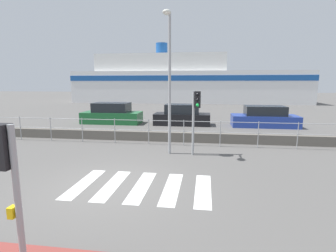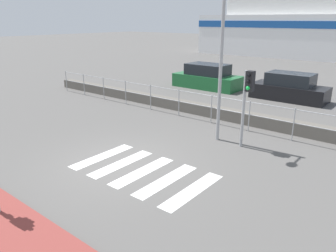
# 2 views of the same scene
# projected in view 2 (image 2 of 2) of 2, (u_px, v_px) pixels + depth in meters

# --- Properties ---
(ground_plane) EXTENTS (160.00, 160.00, 0.00)m
(ground_plane) POSITION_uv_depth(u_px,v_px,m) (120.00, 163.00, 10.25)
(ground_plane) COLOR #565451
(crosswalk) EXTENTS (4.05, 2.40, 0.01)m
(crosswalk) POSITION_uv_depth(u_px,v_px,m) (143.00, 171.00, 9.68)
(crosswalk) COLOR silver
(crosswalk) RESTS_ON ground_plane
(seawall) EXTENTS (23.31, 0.55, 0.49)m
(seawall) POSITION_uv_depth(u_px,v_px,m) (221.00, 113.00, 14.79)
(seawall) COLOR #605B54
(seawall) RESTS_ON ground_plane
(harbor_fence) EXTENTS (21.01, 0.04, 1.26)m
(harbor_fence) POSITION_uv_depth(u_px,v_px,m) (212.00, 105.00, 13.96)
(harbor_fence) COLOR #9EA0A3
(harbor_fence) RESTS_ON ground_plane
(traffic_light_far) EXTENTS (0.34, 0.32, 2.69)m
(traffic_light_far) POSITION_uv_depth(u_px,v_px,m) (247.00, 92.00, 10.93)
(traffic_light_far) COLOR #9EA0A3
(traffic_light_far) RESTS_ON ground_plane
(streetlamp) EXTENTS (0.32, 1.04, 5.81)m
(streetlamp) POSITION_uv_depth(u_px,v_px,m) (219.00, 40.00, 11.01)
(streetlamp) COLOR #9EA0A3
(streetlamp) RESTS_ON ground_plane
(parked_car_green) EXTENTS (4.38, 1.88, 1.55)m
(parked_car_green) POSITION_uv_depth(u_px,v_px,m) (207.00, 78.00, 21.27)
(parked_car_green) COLOR #1E6633
(parked_car_green) RESTS_ON ground_plane
(parked_car_black) EXTENTS (4.03, 1.71, 1.50)m
(parked_car_black) POSITION_uv_depth(u_px,v_px,m) (289.00, 88.00, 18.10)
(parked_car_black) COLOR black
(parked_car_black) RESTS_ON ground_plane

